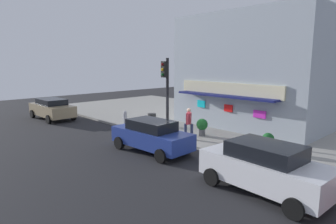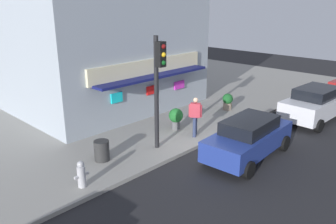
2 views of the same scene
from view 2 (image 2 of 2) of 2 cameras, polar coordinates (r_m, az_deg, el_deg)
name	(u,v)px [view 2 (image 2 of 2)]	position (r m, az deg, el deg)	size (l,w,h in m)	color
ground_plane	(201,147)	(14.48, 5.61, -5.88)	(53.03, 53.03, 0.00)	#232326
sidewalk	(106,111)	(19.00, -10.37, 0.09)	(35.35, 13.35, 0.15)	gray
corner_building	(96,39)	(20.08, -12.03, 11.96)	(9.57, 9.59, 7.38)	#9EA8B2
traffic_light	(158,78)	(13.05, -1.64, 5.70)	(0.32, 0.58, 4.52)	black
fire_hydrant	(81,174)	(11.40, -14.39, -10.14)	(0.51, 0.27, 0.91)	#B2B2B7
trash_can	(102,151)	(13.03, -11.09, -6.40)	(0.57, 0.57, 0.78)	#2D2D2D
pedestrian	(195,115)	(14.92, 4.61, -0.48)	(0.52, 0.55, 1.75)	navy
potted_plant_by_doorway	(176,117)	(15.76, 1.34, -0.83)	(0.67, 0.67, 1.01)	#59595B
potted_plant_by_window	(228,101)	(18.93, 10.00, 1.82)	(0.57, 0.57, 0.91)	gray
parked_car_blue	(249,137)	(13.59, 13.44, -4.16)	(4.43, 2.10, 1.60)	navy
parked_car_white	(315,104)	(18.88, 23.56, 1.32)	(4.44, 2.26, 1.73)	silver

